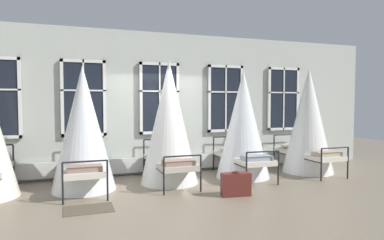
% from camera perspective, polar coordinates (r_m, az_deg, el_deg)
% --- Properties ---
extents(ground, '(22.98, 22.98, 0.00)m').
position_cam_1_polar(ground, '(7.42, -3.08, -10.90)').
color(ground, gray).
extents(back_wall_with_windows, '(12.49, 0.10, 3.53)m').
position_cam_1_polar(back_wall_with_windows, '(8.55, -5.68, 2.86)').
color(back_wall_with_windows, '#B2B7AD').
rests_on(back_wall_with_windows, ground).
extents(window_bank, '(8.23, 0.10, 2.70)m').
position_cam_1_polar(window_bank, '(8.47, -5.47, -1.75)').
color(window_bank, black).
rests_on(window_bank, ground).
extents(cot_second, '(1.28, 1.96, 2.53)m').
position_cam_1_polar(cot_second, '(7.17, -17.94, -1.60)').
color(cot_second, black).
rests_on(cot_second, ground).
extents(cot_third, '(1.28, 1.96, 2.71)m').
position_cam_1_polar(cot_third, '(7.44, -3.88, -0.64)').
color(cot_third, black).
rests_on(cot_third, ground).
extents(cot_fourth, '(1.28, 1.98, 2.55)m').
position_cam_1_polar(cot_fourth, '(8.10, 8.63, -0.93)').
color(cot_fourth, black).
rests_on(cot_fourth, ground).
extents(cot_fifth, '(1.28, 1.96, 2.67)m').
position_cam_1_polar(cot_fifth, '(9.08, 19.09, -0.24)').
color(cot_fifth, black).
rests_on(cot_fifth, ground).
extents(rug_second, '(0.81, 0.57, 0.01)m').
position_cam_1_polar(rug_second, '(6.04, -17.10, -14.24)').
color(rug_second, brown).
rests_on(rug_second, ground).
extents(suitcase_dark, '(0.58, 0.28, 0.47)m').
position_cam_1_polar(suitcase_dark, '(6.57, 7.44, -10.75)').
color(suitcase_dark, '#5B231E').
rests_on(suitcase_dark, ground).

